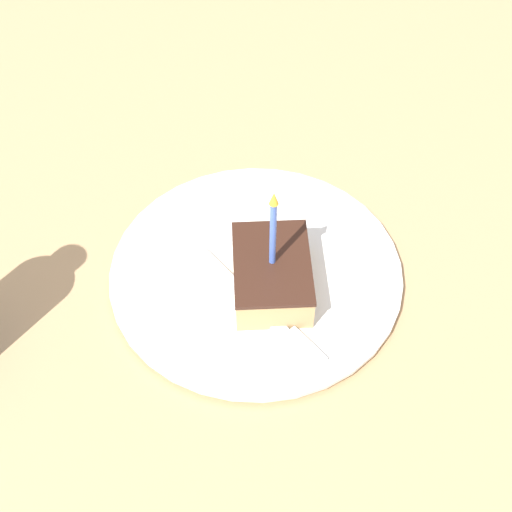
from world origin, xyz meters
name	(u,v)px	position (x,y,z in m)	size (l,w,h in m)	color
ground_plane	(262,298)	(0.00, 0.00, -0.02)	(2.40, 2.40, 0.04)	tan
plate	(256,272)	(0.01, -0.01, 0.01)	(0.29, 0.29, 0.01)	white
cake_slice	(272,273)	(-0.01, 0.01, 0.03)	(0.07, 0.10, 0.13)	tan
fork	(265,315)	(0.00, 0.04, 0.01)	(0.12, 0.15, 0.00)	silver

